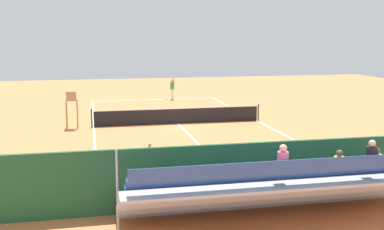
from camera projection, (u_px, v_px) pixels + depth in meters
name	position (u px, v px, depth m)	size (l,w,h in m)	color
ground_plane	(178.00, 124.00, 28.73)	(60.00, 60.00, 0.00)	#D17542
court_line_markings	(178.00, 124.00, 28.76)	(10.10, 22.20, 0.01)	white
tennis_net	(178.00, 116.00, 28.64)	(10.30, 0.10, 1.07)	black
backdrop_wall	(258.00, 173.00, 15.06)	(18.00, 0.16, 2.00)	#235633
bleacher_stand	(276.00, 187.00, 13.78)	(9.06, 2.40, 2.48)	#B2B2B7
umpire_chair	(72.00, 106.00, 27.12)	(0.67, 0.67, 2.14)	#A88456
courtside_bench	(316.00, 175.00, 16.33)	(1.80, 0.40, 0.93)	#9E754C
equipment_bag	(258.00, 191.00, 15.83)	(0.90, 0.36, 0.36)	#B22D2D
tennis_player	(172.00, 87.00, 39.15)	(0.45, 0.56, 1.93)	white
tennis_racket	(168.00, 99.00, 39.46)	(0.58, 0.40, 0.03)	black
tennis_ball_near	(205.00, 105.00, 36.27)	(0.07, 0.07, 0.07)	#CCDB33
tennis_ball_far	(164.00, 102.00, 37.92)	(0.07, 0.07, 0.07)	#CCDB33
line_judge	(149.00, 173.00, 15.01)	(0.38, 0.54, 1.93)	#232328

